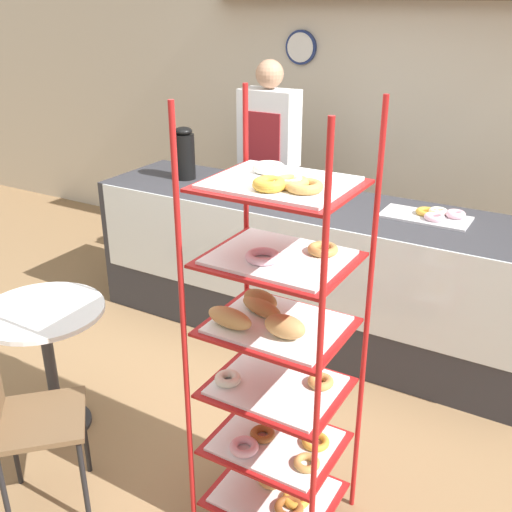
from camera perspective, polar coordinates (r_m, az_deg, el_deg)
name	(u,v)px	position (r m, az deg, el deg)	size (l,w,h in m)	color
ground_plane	(225,406)	(3.55, -2.94, -14.04)	(14.00, 14.00, 0.00)	olive
back_wall	(380,106)	(4.96, 11.72, 13.84)	(10.00, 0.30, 2.70)	beige
display_counter	(304,268)	(4.05, 4.61, -1.12)	(2.92, 0.76, 0.95)	#333338
pastry_rack	(276,352)	(2.40, 1.95, -9.10)	(0.58, 0.49, 1.85)	#A51919
person_worker	(269,168)	(4.60, 1.22, 8.38)	(0.43, 0.23, 1.75)	#282833
cafe_table	(46,340)	(3.29, -19.35, -7.60)	(0.63, 0.63, 0.72)	#262628
cafe_chair	(17,409)	(2.82, -21.85, -13.34)	(0.54, 0.54, 0.88)	black
coffee_carafe	(184,154)	(4.35, -6.84, 9.66)	(0.15, 0.15, 0.37)	black
donut_tray_counter	(433,215)	(3.71, 16.48, 3.76)	(0.51, 0.25, 0.05)	silver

